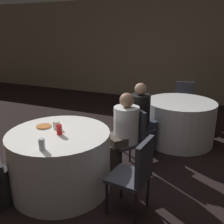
{
  "coord_description": "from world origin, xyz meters",
  "views": [
    {
      "loc": [
        1.63,
        -2.37,
        1.94
      ],
      "look_at": [
        0.32,
        0.65,
        0.86
      ],
      "focal_mm": 40.0,
      "sensor_mm": 36.0,
      "label": 1
    }
  ],
  "objects_px": {
    "chair_near_east": "(136,171)",
    "chair_far_southwest": "(135,125)",
    "chair_near_northeast": "(132,134)",
    "person_black_shirt": "(143,119)",
    "table_far": "(179,122)",
    "chair_far_north": "(184,99)",
    "soda_can_silver": "(42,144)",
    "person_white_shirt": "(122,133)",
    "table_near": "(60,160)",
    "pizza_plate_near": "(44,126)",
    "soda_can_red": "(59,130)"
  },
  "relations": [
    {
      "from": "chair_near_east",
      "to": "chair_far_southwest",
      "type": "bearing_deg",
      "value": 25.1
    },
    {
      "from": "chair_near_northeast",
      "to": "person_black_shirt",
      "type": "bearing_deg",
      "value": -50.29
    },
    {
      "from": "table_far",
      "to": "chair_far_north",
      "type": "distance_m",
      "value": 1.03
    },
    {
      "from": "person_black_shirt",
      "to": "soda_can_silver",
      "type": "xyz_separation_m",
      "value": [
        -0.57,
        -1.76,
        0.23
      ]
    },
    {
      "from": "chair_far_north",
      "to": "person_white_shirt",
      "type": "height_order",
      "value": "person_white_shirt"
    },
    {
      "from": "table_near",
      "to": "person_white_shirt",
      "type": "relative_size",
      "value": 1.1
    },
    {
      "from": "chair_near_northeast",
      "to": "soda_can_silver",
      "type": "height_order",
      "value": "chair_near_northeast"
    },
    {
      "from": "soda_can_silver",
      "to": "chair_far_north",
      "type": "bearing_deg",
      "value": 74.5
    },
    {
      "from": "pizza_plate_near",
      "to": "soda_can_silver",
      "type": "height_order",
      "value": "soda_can_silver"
    },
    {
      "from": "pizza_plate_near",
      "to": "soda_can_silver",
      "type": "distance_m",
      "value": 0.66
    },
    {
      "from": "pizza_plate_near",
      "to": "soda_can_red",
      "type": "height_order",
      "value": "soda_can_red"
    },
    {
      "from": "table_near",
      "to": "soda_can_silver",
      "type": "bearing_deg",
      "value": -75.78
    },
    {
      "from": "person_black_shirt",
      "to": "soda_can_red",
      "type": "distance_m",
      "value": 1.51
    },
    {
      "from": "pizza_plate_near",
      "to": "soda_can_red",
      "type": "relative_size",
      "value": 1.7
    },
    {
      "from": "chair_near_northeast",
      "to": "pizza_plate_near",
      "type": "height_order",
      "value": "chair_near_northeast"
    },
    {
      "from": "chair_far_southwest",
      "to": "person_black_shirt",
      "type": "xyz_separation_m",
      "value": [
        0.09,
        0.14,
        0.06
      ]
    },
    {
      "from": "chair_near_northeast",
      "to": "chair_near_east",
      "type": "height_order",
      "value": "same"
    },
    {
      "from": "person_black_shirt",
      "to": "pizza_plate_near",
      "type": "xyz_separation_m",
      "value": [
        -0.96,
        -1.24,
        0.17
      ]
    },
    {
      "from": "chair_near_east",
      "to": "soda_can_red",
      "type": "relative_size",
      "value": 7.33
    },
    {
      "from": "chair_far_north",
      "to": "soda_can_silver",
      "type": "height_order",
      "value": "chair_far_north"
    },
    {
      "from": "table_near",
      "to": "chair_near_east",
      "type": "xyz_separation_m",
      "value": [
        1.04,
        -0.11,
        0.15
      ]
    },
    {
      "from": "chair_near_northeast",
      "to": "chair_far_north",
      "type": "relative_size",
      "value": 1.0
    },
    {
      "from": "chair_near_northeast",
      "to": "person_white_shirt",
      "type": "height_order",
      "value": "person_white_shirt"
    },
    {
      "from": "table_far",
      "to": "pizza_plate_near",
      "type": "relative_size",
      "value": 5.85
    },
    {
      "from": "chair_far_southwest",
      "to": "person_black_shirt",
      "type": "bearing_deg",
      "value": 90.0
    },
    {
      "from": "table_near",
      "to": "chair_near_east",
      "type": "relative_size",
      "value": 1.41
    },
    {
      "from": "chair_far_north",
      "to": "person_black_shirt",
      "type": "relative_size",
      "value": 0.75
    },
    {
      "from": "chair_near_northeast",
      "to": "person_black_shirt",
      "type": "relative_size",
      "value": 0.75
    },
    {
      "from": "soda_can_silver",
      "to": "table_far",
      "type": "bearing_deg",
      "value": 67.15
    },
    {
      "from": "table_far",
      "to": "pizza_plate_near",
      "type": "bearing_deg",
      "value": -126.32
    },
    {
      "from": "person_white_shirt",
      "to": "soda_can_silver",
      "type": "xyz_separation_m",
      "value": [
        -0.46,
        -1.13,
        0.23
      ]
    },
    {
      "from": "chair_near_east",
      "to": "chair_far_north",
      "type": "distance_m",
      "value": 3.15
    },
    {
      "from": "chair_near_east",
      "to": "soda_can_silver",
      "type": "relative_size",
      "value": 7.33
    },
    {
      "from": "table_near",
      "to": "chair_far_north",
      "type": "distance_m",
      "value": 3.23
    },
    {
      "from": "chair_near_east",
      "to": "soda_can_silver",
      "type": "height_order",
      "value": "chair_near_east"
    },
    {
      "from": "table_far",
      "to": "chair_far_north",
      "type": "relative_size",
      "value": 1.36
    },
    {
      "from": "table_near",
      "to": "table_far",
      "type": "height_order",
      "value": "same"
    },
    {
      "from": "table_near",
      "to": "table_far",
      "type": "distance_m",
      "value": 2.33
    },
    {
      "from": "table_far",
      "to": "chair_far_southwest",
      "type": "relative_size",
      "value": 1.36
    },
    {
      "from": "chair_near_east",
      "to": "chair_far_southwest",
      "type": "distance_m",
      "value": 1.36
    },
    {
      "from": "chair_far_north",
      "to": "soda_can_red",
      "type": "xyz_separation_m",
      "value": [
        -1.03,
        -3.09,
        0.29
      ]
    },
    {
      "from": "chair_near_northeast",
      "to": "pizza_plate_near",
      "type": "bearing_deg",
      "value": 77.59
    },
    {
      "from": "chair_near_east",
      "to": "soda_can_silver",
      "type": "xyz_separation_m",
      "value": [
        -0.92,
        -0.34,
        0.29
      ]
    },
    {
      "from": "table_far",
      "to": "soda_can_red",
      "type": "height_order",
      "value": "soda_can_red"
    },
    {
      "from": "chair_near_northeast",
      "to": "chair_near_east",
      "type": "distance_m",
      "value": 0.97
    },
    {
      "from": "chair_far_north",
      "to": "person_white_shirt",
      "type": "relative_size",
      "value": 0.78
    },
    {
      "from": "chair_near_northeast",
      "to": "person_white_shirt",
      "type": "distance_m",
      "value": 0.17
    },
    {
      "from": "soda_can_red",
      "to": "chair_far_southwest",
      "type": "bearing_deg",
      "value": 66.08
    },
    {
      "from": "chair_near_northeast",
      "to": "chair_far_north",
      "type": "bearing_deg",
      "value": -59.85
    },
    {
      "from": "person_white_shirt",
      "to": "chair_near_east",
      "type": "bearing_deg",
      "value": 161.13
    }
  ]
}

